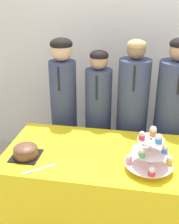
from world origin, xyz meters
The scene contains 9 objects.
wall_back centered at (0.00, 1.63, 1.35)m, with size 9.00×0.06×2.70m.
table centered at (0.00, 0.38, 0.37)m, with size 1.68×0.77×0.75m.
round_cake centered at (-0.65, 0.24, 0.80)m, with size 0.20×0.20×0.10m.
cake_knife centered at (-0.53, 0.08, 0.75)m, with size 0.20×0.17×0.01m.
cupcake_stand centered at (0.23, 0.24, 0.88)m, with size 0.33×0.33×0.30m.
student_0 centered at (-0.57, 1.01, 0.74)m, with size 0.25×0.26×1.48m.
student_1 centered at (-0.23, 1.01, 0.67)m, with size 0.25×0.25×1.38m.
student_2 centered at (0.08, 1.01, 0.70)m, with size 0.28×0.29×1.49m.
student_3 centered at (0.44, 1.01, 0.71)m, with size 0.32×0.32×1.51m.
Camera 1 is at (0.11, -1.40, 1.88)m, focal length 45.00 mm.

